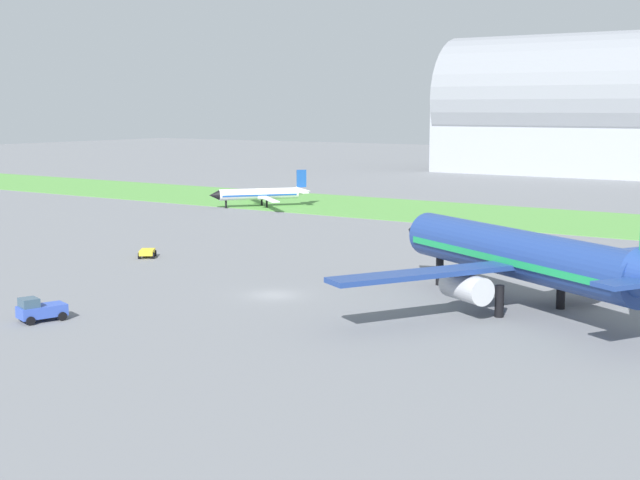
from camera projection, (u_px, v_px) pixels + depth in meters
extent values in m
plane|color=slate|center=(274.00, 295.00, 79.04)|extent=(600.00, 600.00, 0.00)
cube|color=#549342|center=(534.00, 219.00, 133.24)|extent=(360.00, 28.00, 0.08)
cylinder|color=white|center=(259.00, 194.00, 148.56)|extent=(9.98, 11.55, 1.86)
cone|color=black|center=(215.00, 195.00, 146.41)|extent=(2.60, 2.60, 1.83)
cone|color=white|center=(304.00, 191.00, 150.78)|extent=(2.95, 3.08, 1.68)
cube|color=#19479E|center=(259.00, 195.00, 148.58)|extent=(9.53, 10.99, 0.26)
cube|color=white|center=(268.00, 199.00, 143.86)|extent=(8.74, 7.53, 0.19)
cube|color=white|center=(254.00, 193.00, 153.57)|extent=(8.74, 7.53, 0.19)
cylinder|color=#B7BABF|center=(262.00, 198.00, 145.46)|extent=(1.41, 1.53, 0.60)
cylinder|color=#B7BABF|center=(254.00, 194.00, 151.67)|extent=(1.41, 1.53, 0.60)
cube|color=#19479E|center=(301.00, 179.00, 150.35)|extent=(1.24, 1.44, 2.98)
cube|color=white|center=(304.00, 192.00, 149.44)|extent=(2.73, 2.52, 0.15)
cube|color=white|center=(299.00, 191.00, 151.91)|extent=(2.73, 2.52, 0.15)
cylinder|color=black|center=(226.00, 204.00, 147.18)|extent=(0.34, 0.34, 1.31)
cylinder|color=black|center=(267.00, 204.00, 147.32)|extent=(0.34, 0.34, 1.31)
cylinder|color=black|center=(262.00, 202.00, 150.81)|extent=(0.34, 0.34, 1.31)
cylinder|color=navy|center=(517.00, 254.00, 73.17)|extent=(25.16, 16.58, 4.06)
cone|color=black|center=(419.00, 232.00, 86.18)|extent=(5.17, 5.28, 3.98)
cube|color=#198C4C|center=(517.00, 257.00, 73.21)|extent=(23.91, 15.92, 0.57)
cube|color=navy|center=(433.00, 273.00, 68.64)|extent=(10.94, 16.71, 0.41)
cube|color=navy|center=(603.00, 256.00, 76.60)|extent=(10.94, 16.71, 0.41)
cylinder|color=#B7BABF|center=(466.00, 287.00, 70.29)|extent=(4.96, 4.12, 2.23)
cylinder|color=#B7BABF|center=(575.00, 275.00, 75.38)|extent=(4.96, 4.12, 2.23)
cube|color=navy|center=(631.00, 283.00, 58.94)|extent=(4.47, 5.59, 0.32)
cylinder|color=black|center=(440.00, 271.00, 83.42)|extent=(0.73, 0.73, 2.58)
cylinder|color=black|center=(499.00, 301.00, 70.60)|extent=(0.73, 0.73, 2.58)
cylinder|color=black|center=(561.00, 294.00, 73.47)|extent=(0.73, 0.73, 2.58)
cube|color=yellow|center=(147.00, 252.00, 98.81)|extent=(2.63, 2.82, 0.55)
cylinder|color=black|center=(142.00, 253.00, 99.64)|extent=(0.62, 0.71, 0.70)
cylinder|color=black|center=(155.00, 253.00, 99.71)|extent=(0.62, 0.71, 0.70)
cylinder|color=black|center=(139.00, 256.00, 97.98)|extent=(0.62, 0.71, 0.70)
cylinder|color=black|center=(153.00, 256.00, 98.05)|extent=(0.62, 0.71, 0.70)
cube|color=#334FB2|center=(42.00, 311.00, 69.41)|extent=(2.86, 3.99, 0.90)
cube|color=#334C60|center=(29.00, 303.00, 68.68)|extent=(1.85, 1.71, 0.70)
cylinder|color=black|center=(31.00, 321.00, 68.01)|extent=(0.46, 0.74, 0.70)
cylinder|color=black|center=(22.00, 317.00, 69.41)|extent=(0.46, 0.74, 0.70)
cylinder|color=black|center=(62.00, 316.00, 69.53)|extent=(0.46, 0.74, 0.70)
cylinder|color=black|center=(54.00, 312.00, 70.94)|extent=(0.46, 0.74, 0.70)
cube|color=#9399A3|center=(568.00, 143.00, 224.39)|extent=(63.09, 29.87, 15.62)
cylinder|color=gray|center=(570.00, 100.00, 222.79)|extent=(61.83, 32.86, 32.86)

